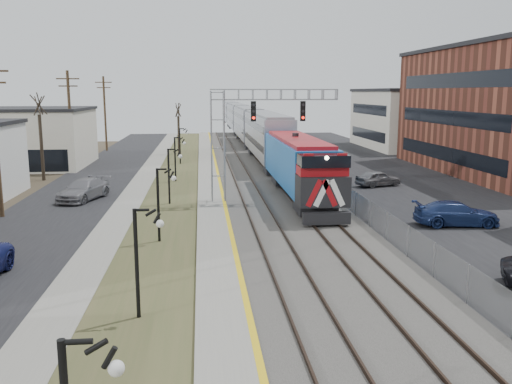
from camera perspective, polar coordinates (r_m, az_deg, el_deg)
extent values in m
cube|color=black|center=(47.13, -17.75, 0.32)|extent=(7.00, 120.00, 0.04)
cube|color=gray|center=(46.40, -12.31, 0.45)|extent=(2.00, 120.00, 0.08)
cube|color=#3E4625|center=(46.16, -8.61, 0.51)|extent=(4.00, 120.00, 0.06)
cube|color=gray|center=(46.09, -4.88, 0.69)|extent=(2.00, 120.00, 0.24)
cube|color=#595651|center=(46.44, 1.30, 0.78)|extent=(8.00, 120.00, 0.20)
cube|color=black|center=(49.38, 15.25, 0.90)|extent=(16.00, 120.00, 0.04)
cube|color=gold|center=(46.09, -3.79, 0.87)|extent=(0.24, 120.00, 0.01)
cube|color=#2D2119|center=(46.15, -2.09, 0.93)|extent=(0.08, 120.00, 0.15)
cube|color=#2D2119|center=(46.27, -0.24, 0.97)|extent=(0.08, 120.00, 0.15)
cube|color=#2D2119|center=(46.51, 2.21, 1.01)|extent=(0.08, 120.00, 0.15)
cube|color=#2D2119|center=(46.74, 4.04, 1.04)|extent=(0.08, 120.00, 0.15)
cube|color=#165FB5|center=(39.84, 4.63, 2.58)|extent=(3.00, 17.00, 4.25)
cube|color=black|center=(31.79, 7.42, -2.75)|extent=(2.80, 0.50, 0.70)
cube|color=#9C9EA6|center=(59.75, 1.11, 5.76)|extent=(3.00, 22.00, 5.33)
cube|color=#9C9EA6|center=(82.37, -0.82, 7.06)|extent=(3.00, 22.00, 5.33)
cube|color=#9C9EA6|center=(105.07, -1.92, 7.80)|extent=(3.00, 22.00, 5.33)
cube|color=#9C9EA6|center=(127.80, -2.63, 8.27)|extent=(3.00, 22.00, 5.33)
cube|color=gray|center=(38.64, -4.04, 4.62)|extent=(1.00, 1.00, 8.00)
cube|color=gray|center=(38.77, 1.90, 10.22)|extent=(9.00, 0.80, 0.80)
cube|color=black|center=(38.17, -0.28, 8.49)|extent=(0.35, 0.25, 1.40)
cube|color=black|center=(38.67, 4.95, 8.48)|extent=(0.35, 0.25, 1.40)
cylinder|color=black|center=(19.49, -12.45, -7.49)|extent=(0.14, 0.14, 4.00)
cylinder|color=black|center=(29.12, -10.25, -1.43)|extent=(0.14, 0.14, 4.00)
cylinder|color=black|center=(38.94, -9.16, 1.59)|extent=(0.14, 0.14, 4.00)
cylinder|color=black|center=(48.84, -8.51, 3.40)|extent=(0.14, 0.14, 4.00)
cylinder|color=black|center=(60.75, -8.01, 4.78)|extent=(0.14, 0.14, 4.00)
cylinder|color=#4C3823|center=(56.96, -18.96, 6.98)|extent=(0.28, 0.28, 10.00)
cylinder|color=#4C3823|center=(76.55, -15.61, 7.91)|extent=(0.28, 0.28, 10.00)
cube|color=gray|center=(47.03, 6.39, 1.70)|extent=(0.04, 120.00, 1.60)
cube|color=beige|center=(63.62, -23.58, 5.17)|extent=(14.00, 12.00, 6.00)
cube|color=beige|center=(81.90, 17.08, 7.28)|extent=(16.00, 18.00, 8.00)
cylinder|color=#382D23|center=(52.64, -21.64, 4.35)|extent=(0.30, 0.30, 5.95)
cylinder|color=#382D23|center=(70.69, -8.13, 5.94)|extent=(0.30, 0.30, 4.90)
imported|color=navy|center=(34.59, 20.34, -2.21)|extent=(5.16, 2.51, 1.45)
imported|color=slate|center=(47.13, 12.74, 1.37)|extent=(4.24, 2.71, 1.34)
imported|color=gray|center=(42.12, -17.70, 0.19)|extent=(3.73, 5.65, 1.52)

